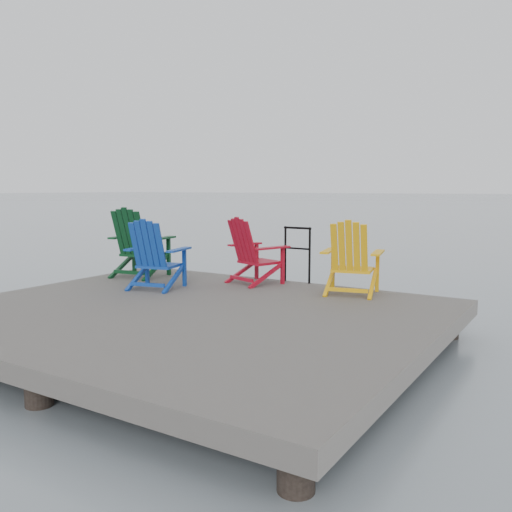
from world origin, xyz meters
The scene contains 7 objects.
ground centered at (0.00, 0.00, 0.00)m, with size 400.00×400.00×0.00m, color slate.
dock centered at (0.00, 0.00, 0.35)m, with size 6.00×5.00×1.40m.
handrail centered at (0.25, 2.45, 1.04)m, with size 0.48×0.04×0.90m.
chair_green centered at (-2.30, 1.48, 1.09)m, with size 1.02×0.96×1.16m.
chair_blue centered at (-1.30, 0.80, 1.02)m, with size 0.95×0.90×1.04m.
chair_red centered at (-0.29, 1.97, 1.02)m, with size 0.98×0.94×1.04m.
chair_yellow centered at (1.37, 1.97, 1.03)m, with size 0.95×0.90×1.05m.
Camera 1 is at (4.28, -5.22, 2.01)m, focal length 38.00 mm.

